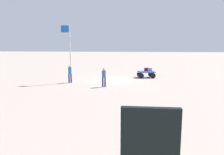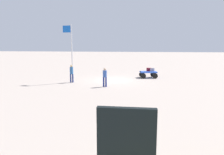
{
  "view_description": "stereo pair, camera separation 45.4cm",
  "coord_description": "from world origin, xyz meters",
  "px_view_note": "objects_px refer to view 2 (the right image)",
  "views": [
    {
      "loc": [
        -1.65,
        21.75,
        3.85
      ],
      "look_at": [
        -0.46,
        6.0,
        1.25
      ],
      "focal_mm": 35.44,
      "sensor_mm": 36.0,
      "label": 1
    },
    {
      "loc": [
        -2.1,
        21.71,
        3.85
      ],
      "look_at": [
        -0.46,
        6.0,
        1.25
      ],
      "focal_mm": 35.44,
      "sensor_mm": 36.0,
      "label": 2
    }
  ],
  "objects_px": {
    "suitcase_navy": "(149,70)",
    "worker_lead": "(105,76)",
    "suitcase_grey": "(152,70)",
    "luggage_cart": "(148,73)",
    "flagpole": "(71,49)",
    "worker_trailing": "(72,72)"
  },
  "relations": [
    {
      "from": "suitcase_navy",
      "to": "worker_lead",
      "type": "relative_size",
      "value": 0.33
    },
    {
      "from": "suitcase_grey",
      "to": "luggage_cart",
      "type": "bearing_deg",
      "value": 37.94
    },
    {
      "from": "luggage_cart",
      "to": "flagpole",
      "type": "height_order",
      "value": "flagpole"
    },
    {
      "from": "worker_lead",
      "to": "flagpole",
      "type": "xyz_separation_m",
      "value": [
        3.41,
        -1.79,
        2.22
      ]
    },
    {
      "from": "worker_lead",
      "to": "luggage_cart",
      "type": "bearing_deg",
      "value": -127.28
    },
    {
      "from": "suitcase_grey",
      "to": "flagpole",
      "type": "xyz_separation_m",
      "value": [
        7.76,
        3.69,
        2.33
      ]
    },
    {
      "from": "worker_lead",
      "to": "flagpole",
      "type": "height_order",
      "value": "flagpole"
    },
    {
      "from": "luggage_cart",
      "to": "suitcase_grey",
      "type": "relative_size",
      "value": 3.67
    },
    {
      "from": "luggage_cart",
      "to": "worker_lead",
      "type": "xyz_separation_m",
      "value": [
        3.93,
        5.17,
        0.48
      ]
    },
    {
      "from": "flagpole",
      "to": "worker_lead",
      "type": "bearing_deg",
      "value": 152.32
    },
    {
      "from": "suitcase_navy",
      "to": "flagpole",
      "type": "bearing_deg",
      "value": 26.68
    },
    {
      "from": "luggage_cart",
      "to": "suitcase_grey",
      "type": "xyz_separation_m",
      "value": [
        -0.41,
        -0.32,
        0.37
      ]
    },
    {
      "from": "suitcase_grey",
      "to": "worker_lead",
      "type": "height_order",
      "value": "worker_lead"
    },
    {
      "from": "suitcase_navy",
      "to": "worker_lead",
      "type": "height_order",
      "value": "worker_lead"
    },
    {
      "from": "worker_trailing",
      "to": "worker_lead",
      "type": "bearing_deg",
      "value": 153.74
    },
    {
      "from": "suitcase_grey",
      "to": "worker_trailing",
      "type": "relative_size",
      "value": 0.32
    },
    {
      "from": "suitcase_navy",
      "to": "worker_trailing",
      "type": "relative_size",
      "value": 0.32
    },
    {
      "from": "luggage_cart",
      "to": "suitcase_grey",
      "type": "height_order",
      "value": "suitcase_grey"
    },
    {
      "from": "suitcase_grey",
      "to": "worker_trailing",
      "type": "distance_m",
      "value": 8.61
    },
    {
      "from": "worker_trailing",
      "to": "flagpole",
      "type": "distance_m",
      "value": 2.22
    },
    {
      "from": "luggage_cart",
      "to": "suitcase_navy",
      "type": "xyz_separation_m",
      "value": [
        -0.11,
        -0.37,
        0.38
      ]
    },
    {
      "from": "flagpole",
      "to": "luggage_cart",
      "type": "bearing_deg",
      "value": -155.32
    }
  ]
}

